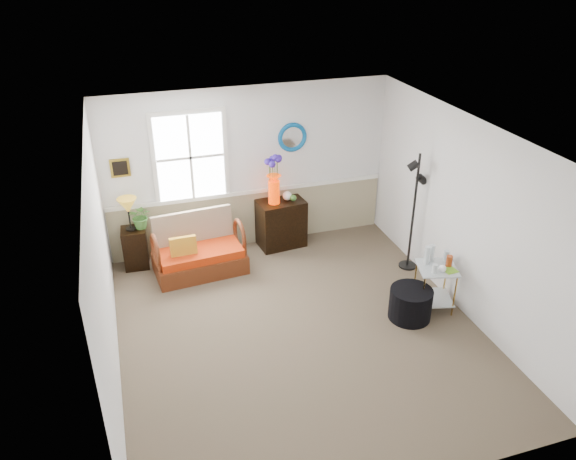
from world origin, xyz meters
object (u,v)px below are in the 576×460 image
object	(u,v)px
cabinet	(281,223)
side_table	(434,287)
floor_lamp	(413,213)
loveseat	(199,246)
ottoman	(410,304)
lamp_stand	(135,248)

from	to	relation	value
cabinet	side_table	distance (m)	2.73
floor_lamp	loveseat	bearing A→B (deg)	177.44
loveseat	side_table	bearing A→B (deg)	-38.34
loveseat	ottoman	xyz separation A→B (m)	(2.46, -2.00, -0.22)
loveseat	side_table	xyz separation A→B (m)	(2.88, -1.88, -0.12)
loveseat	lamp_stand	size ratio (longest dim) A/B	2.09
loveseat	cabinet	world-z (taller)	loveseat
cabinet	ottoman	bearing A→B (deg)	-72.67
side_table	floor_lamp	bearing A→B (deg)	79.74
loveseat	cabinet	size ratio (longest dim) A/B	1.69
floor_lamp	ottoman	bearing A→B (deg)	-104.76
cabinet	floor_lamp	distance (m)	2.14
loveseat	side_table	world-z (taller)	loveseat
side_table	loveseat	bearing A→B (deg)	146.81
lamp_stand	ottoman	bearing A→B (deg)	-36.06
cabinet	side_table	world-z (taller)	cabinet
lamp_stand	side_table	bearing A→B (deg)	-31.61
lamp_stand	cabinet	bearing A→B (deg)	-0.55
side_table	ottoman	size ratio (longest dim) A/B	1.12
loveseat	lamp_stand	bearing A→B (deg)	148.65
side_table	floor_lamp	xyz separation A→B (m)	(0.19, 1.05, 0.60)
side_table	ottoman	distance (m)	0.45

